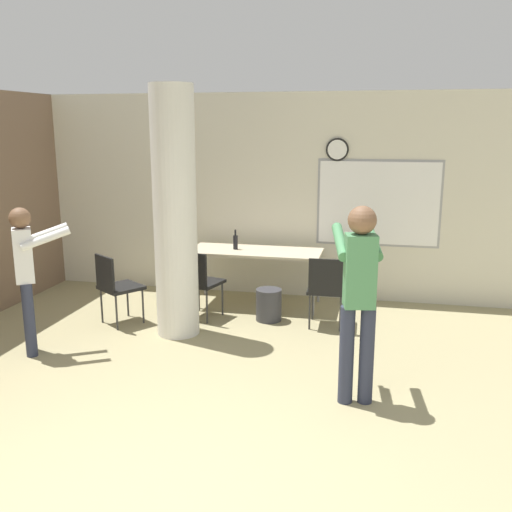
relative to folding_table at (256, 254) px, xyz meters
The scene contains 10 objects.
wall_back 0.96m from the folding_table, 63.90° to the left, with size 8.00×0.15×2.80m.
support_pillar 1.57m from the folding_table, 117.14° to the right, with size 0.48×0.48×2.80m.
folding_table is the anchor object (origin of this frame).
bottle_on_table 0.31m from the folding_table, behind, with size 0.06×0.06×0.26m.
waste_bin 0.83m from the folding_table, 63.39° to the right, with size 0.32×0.32×0.40m.
chair_table_left 0.93m from the folding_table, 127.72° to the right, with size 0.54×0.54×0.87m.
chair_table_right 1.24m from the folding_table, 34.70° to the right, with size 0.45×0.45×0.87m.
chair_near_pillar 1.87m from the folding_table, 142.29° to the right, with size 0.61×0.61×0.87m.
person_watching_back 2.90m from the folding_table, 131.80° to the right, with size 0.62×0.56×1.56m.
person_playing_side 2.91m from the folding_table, 60.03° to the right, with size 0.47×0.67×1.73m.
Camera 1 is at (1.33, -2.73, 2.36)m, focal length 40.00 mm.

